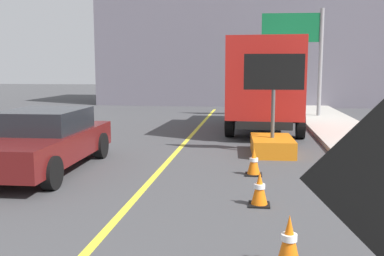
{
  "coord_description": "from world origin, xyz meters",
  "views": [
    {
      "loc": [
        2.04,
        -0.59,
        2.32
      ],
      "look_at": [
        1.28,
        4.97,
        1.55
      ],
      "focal_mm": 40.82,
      "sensor_mm": 36.0,
      "label": 1
    }
  ],
  "objects_px": {
    "arrow_board_trailer": "(272,136)",
    "box_truck": "(266,82)",
    "traffic_cone_mid_lane": "(259,189)",
    "traffic_cone_far_lane": "(254,162)",
    "pickup_car": "(43,140)",
    "highway_guide_sign": "(304,44)",
    "traffic_cone_near_sign": "(289,241)"
  },
  "relations": [
    {
      "from": "arrow_board_trailer",
      "to": "box_truck",
      "type": "xyz_separation_m",
      "value": [
        -0.05,
        4.65,
        1.32
      ]
    },
    {
      "from": "highway_guide_sign",
      "to": "traffic_cone_far_lane",
      "type": "relative_size",
      "value": 8.33
    },
    {
      "from": "traffic_cone_far_lane",
      "to": "box_truck",
      "type": "bearing_deg",
      "value": 86.34
    },
    {
      "from": "arrow_board_trailer",
      "to": "traffic_cone_mid_lane",
      "type": "relative_size",
      "value": 4.57
    },
    {
      "from": "box_truck",
      "to": "traffic_cone_mid_lane",
      "type": "relative_size",
      "value": 11.7
    },
    {
      "from": "highway_guide_sign",
      "to": "traffic_cone_near_sign",
      "type": "relative_size",
      "value": 7.87
    },
    {
      "from": "box_truck",
      "to": "traffic_cone_near_sign",
      "type": "xyz_separation_m",
      "value": [
        -0.07,
        -11.57,
        -1.49
      ]
    },
    {
      "from": "highway_guide_sign",
      "to": "traffic_cone_mid_lane",
      "type": "xyz_separation_m",
      "value": [
        -2.17,
        -13.48,
        -3.13
      ]
    },
    {
      "from": "pickup_car",
      "to": "traffic_cone_mid_lane",
      "type": "bearing_deg",
      "value": -22.16
    },
    {
      "from": "pickup_car",
      "to": "traffic_cone_mid_lane",
      "type": "relative_size",
      "value": 7.78
    },
    {
      "from": "traffic_cone_near_sign",
      "to": "traffic_cone_far_lane",
      "type": "bearing_deg",
      "value": 95.02
    },
    {
      "from": "arrow_board_trailer",
      "to": "highway_guide_sign",
      "type": "height_order",
      "value": "highway_guide_sign"
    },
    {
      "from": "traffic_cone_far_lane",
      "to": "arrow_board_trailer",
      "type": "bearing_deg",
      "value": 78.38
    },
    {
      "from": "arrow_board_trailer",
      "to": "highway_guide_sign",
      "type": "xyz_separation_m",
      "value": [
        1.74,
        8.86,
        2.94
      ]
    },
    {
      "from": "traffic_cone_mid_lane",
      "to": "traffic_cone_far_lane",
      "type": "relative_size",
      "value": 0.98
    },
    {
      "from": "arrow_board_trailer",
      "to": "traffic_cone_near_sign",
      "type": "distance_m",
      "value": 6.92
    },
    {
      "from": "traffic_cone_mid_lane",
      "to": "traffic_cone_far_lane",
      "type": "bearing_deg",
      "value": 92.36
    },
    {
      "from": "arrow_board_trailer",
      "to": "highway_guide_sign",
      "type": "relative_size",
      "value": 0.54
    },
    {
      "from": "traffic_cone_mid_lane",
      "to": "highway_guide_sign",
      "type": "bearing_deg",
      "value": 80.87
    },
    {
      "from": "arrow_board_trailer",
      "to": "traffic_cone_far_lane",
      "type": "xyz_separation_m",
      "value": [
        -0.51,
        -2.48,
        -0.19
      ]
    },
    {
      "from": "box_truck",
      "to": "highway_guide_sign",
      "type": "xyz_separation_m",
      "value": [
        1.8,
        4.21,
        1.62
      ]
    },
    {
      "from": "arrow_board_trailer",
      "to": "traffic_cone_far_lane",
      "type": "bearing_deg",
      "value": -101.62
    },
    {
      "from": "box_truck",
      "to": "traffic_cone_far_lane",
      "type": "bearing_deg",
      "value": -93.66
    },
    {
      "from": "traffic_cone_mid_lane",
      "to": "arrow_board_trailer",
      "type": "bearing_deg",
      "value": 84.79
    },
    {
      "from": "pickup_car",
      "to": "highway_guide_sign",
      "type": "distance_m",
      "value": 13.75
    },
    {
      "from": "pickup_car",
      "to": "traffic_cone_far_lane",
      "type": "relative_size",
      "value": 7.65
    },
    {
      "from": "box_truck",
      "to": "traffic_cone_mid_lane",
      "type": "height_order",
      "value": "box_truck"
    },
    {
      "from": "traffic_cone_mid_lane",
      "to": "traffic_cone_far_lane",
      "type": "height_order",
      "value": "traffic_cone_far_lane"
    },
    {
      "from": "highway_guide_sign",
      "to": "traffic_cone_near_sign",
      "type": "height_order",
      "value": "highway_guide_sign"
    },
    {
      "from": "highway_guide_sign",
      "to": "arrow_board_trailer",
      "type": "bearing_deg",
      "value": -101.14
    },
    {
      "from": "arrow_board_trailer",
      "to": "traffic_cone_near_sign",
      "type": "relative_size",
      "value": 4.25
    },
    {
      "from": "box_truck",
      "to": "traffic_cone_near_sign",
      "type": "relative_size",
      "value": 10.87
    }
  ]
}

